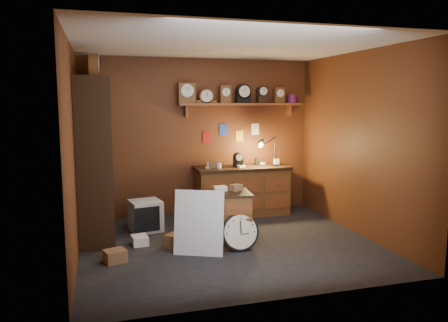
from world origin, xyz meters
TOP-DOWN VIEW (x-y plane):
  - floor at (0.00, 0.00)m, footprint 4.00×4.00m
  - room_shell at (0.04, 0.11)m, footprint 4.02×3.62m
  - shelving_unit at (-1.79, 0.98)m, footprint 0.47×1.60m
  - workbench at (0.68, 1.47)m, footprint 1.65×0.66m
  - low_cabinet at (-0.04, -0.02)m, footprint 0.71×0.62m
  - big_round_clock at (0.06, -0.30)m, footprint 0.51×0.17m
  - white_panel at (-0.49, -0.28)m, footprint 0.66×0.42m
  - mini_fridge at (-1.05, 0.96)m, footprint 0.52×0.54m
  - floor_box_a at (-1.55, -0.29)m, footprint 0.30×0.28m
  - floor_box_b at (-1.20, 0.30)m, footprint 0.24×0.27m
  - floor_box_c at (-0.74, 0.07)m, footprint 0.32×0.32m

SIDE VIEW (x-z plane):
  - floor at x=0.00m, z-range 0.00..0.00m
  - white_panel at x=-0.49m, z-range -0.43..0.43m
  - floor_box_b at x=-1.20m, z-range 0.00..0.13m
  - floor_box_a at x=-1.55m, z-range 0.00..0.16m
  - floor_box_c at x=-0.74m, z-range 0.00..0.18m
  - mini_fridge at x=-1.05m, z-range 0.00..0.47m
  - big_round_clock at x=0.06m, z-range -0.01..0.51m
  - low_cabinet at x=-0.04m, z-range -0.01..0.82m
  - workbench at x=0.68m, z-range -0.21..1.15m
  - shelving_unit at x=-1.79m, z-range -0.03..2.54m
  - room_shell at x=0.04m, z-range 0.37..3.08m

